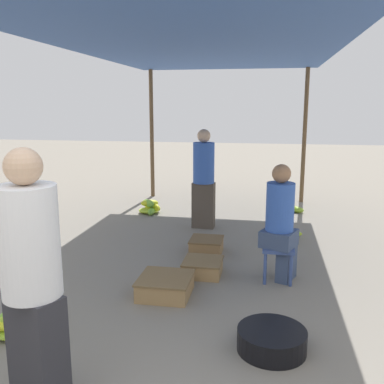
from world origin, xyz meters
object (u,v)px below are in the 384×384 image
stool (278,253)px  vendor_seated (281,222)px  vendor_foreground (32,281)px  basin_black (272,340)px  banana_pile_right_1 (287,206)px  crate_mid (206,246)px  banana_pile_left_1 (150,207)px  crate_far (165,286)px  crate_near (203,267)px  shopper_walking_mid (204,177)px  banana_pile_right_0 (284,234)px  banana_pile_left_0 (21,322)px

stool → vendor_seated: (0.02, 0.01, 0.35)m
vendor_foreground → vendor_seated: 2.81m
basin_black → banana_pile_right_1: (0.29, 4.62, 0.00)m
stool → crate_mid: (-0.90, 0.74, -0.22)m
banana_pile_left_1 → banana_pile_right_1: 2.48m
vendor_seated → crate_far: size_ratio=2.45×
crate_near → crate_mid: crate_mid is taller
shopper_walking_mid → crate_mid: bearing=-79.3°
banana_pile_right_1 → crate_far: bearing=-109.6°
vendor_seated → banana_pile_left_1: bearing=130.0°
banana_pile_right_0 → crate_near: crate_near is taller
banana_pile_left_0 → banana_pile_right_0: bearing=53.4°
banana_pile_left_0 → vendor_foreground: bearing=-51.6°
vendor_foreground → banana_pile_right_0: (1.63, 3.90, -0.81)m
crate_near → crate_mid: bearing=95.0°
banana_pile_right_0 → crate_near: 1.82m
vendor_seated → banana_pile_left_0: size_ratio=2.43×
vendor_foreground → banana_pile_right_0: 4.31m
vendor_seated → crate_near: bearing=179.4°
banana_pile_right_1 → vendor_seated: bearing=-93.7°
vendor_foreground → crate_mid: 3.24m
vendor_seated → basin_black: 1.54m
banana_pile_left_0 → banana_pile_right_1: size_ratio=0.97×
banana_pile_right_0 → banana_pile_right_1: bearing=86.3°
banana_pile_left_1 → shopper_walking_mid: shopper_walking_mid is taller
banana_pile_left_1 → shopper_walking_mid: size_ratio=0.33×
crate_far → stool: bearing=27.3°
banana_pile_left_1 → banana_pile_right_0: (2.31, -1.08, -0.05)m
basin_black → banana_pile_left_0: size_ratio=1.03×
vendor_foreground → stool: bearing=57.1°
vendor_seated → basin_black: size_ratio=2.37×
banana_pile_left_1 → shopper_walking_mid: 1.48m
banana_pile_right_1 → crate_mid: 2.71m
banana_pile_left_0 → banana_pile_right_1: bearing=63.1°
basin_black → shopper_walking_mid: bearing=107.6°
vendor_seated → shopper_walking_mid: shopper_walking_mid is taller
banana_pile_left_1 → banana_pile_right_0: banana_pile_left_1 is taller
vendor_seated → shopper_walking_mid: size_ratio=0.84×
crate_near → crate_far: size_ratio=0.82×
banana_pile_right_1 → crate_far: banana_pile_right_1 is taller
banana_pile_left_1 → crate_mid: bearing=-55.8°
vendor_foreground → banana_pile_right_1: (1.74, 5.55, -0.78)m
banana_pile_left_1 → shopper_walking_mid: bearing=-34.5°
crate_far → shopper_walking_mid: 2.59m
crate_far → shopper_walking_mid: shopper_walking_mid is taller
basin_black → banana_pile_left_0: bearing=-177.3°
stool → banana_pile_right_1: bearing=86.0°
banana_pile_left_1 → crate_far: bearing=-71.7°
banana_pile_right_0 → shopper_walking_mid: bearing=164.4°
vendor_foreground → basin_black: (1.45, 0.93, -0.78)m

